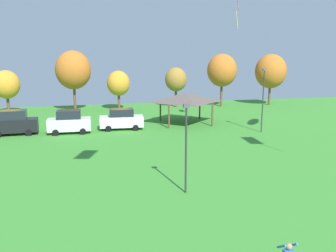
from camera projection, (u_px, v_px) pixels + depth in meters
kite_flying_2 at (238, 3)px, 36.64m from camera, size 0.78×1.57×3.48m
parked_car_leftmost at (14, 123)px, 36.04m from camera, size 4.70×2.08×2.55m
parked_car_second_from_left at (69, 122)px, 36.76m from camera, size 4.37×2.05×2.44m
parked_car_third_from_left at (122, 119)px, 38.58m from camera, size 4.76×2.15×2.28m
park_pavilion at (186, 98)px, 41.51m from camera, size 6.55×5.92×3.60m
light_post_0 at (263, 97)px, 36.74m from camera, size 0.36×0.20×6.64m
light_post_1 at (186, 143)px, 20.69m from camera, size 0.36×0.20×5.38m
treeline_tree_1 at (6, 85)px, 47.27m from camera, size 3.46×3.46×5.96m
treeline_tree_2 at (73, 70)px, 50.02m from camera, size 4.94×4.94×8.53m
treeline_tree_3 at (118, 83)px, 51.33m from camera, size 3.30×3.30×5.69m
treeline_tree_4 at (176, 80)px, 54.06m from camera, size 3.32×3.32×6.05m
treeline_tree_5 at (222, 70)px, 54.36m from camera, size 4.55×4.55×8.07m
treeline_tree_6 at (271, 71)px, 56.05m from camera, size 4.89×4.89×8.04m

